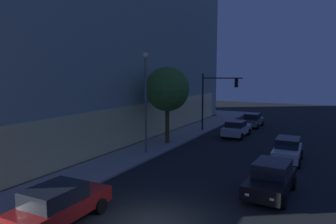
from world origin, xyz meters
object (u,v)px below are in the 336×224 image
at_px(traffic_light_far_corner, 215,93).
at_px(modern_building, 63,35).
at_px(car_black, 271,178).
at_px(car_grey, 253,120).
at_px(car_silver, 237,128).
at_px(sidewalk_tree, 167,89).
at_px(street_lamp_sidewalk, 146,90).
at_px(car_red, 59,203).
at_px(car_white, 287,150).

bearing_deg(traffic_light_far_corner, modern_building, 115.19).
distance_m(car_black, car_grey, 21.50).
height_order(car_silver, car_grey, car_silver).
bearing_deg(sidewalk_tree, street_lamp_sidewalk, -177.86).
xyz_separation_m(modern_building, street_lamp_sidewalk, (-4.53, -13.12, -5.45)).
bearing_deg(street_lamp_sidewalk, traffic_light_far_corner, -8.08).
relative_size(car_red, car_black, 0.98).
xyz_separation_m(street_lamp_sidewalk, car_grey, (16.93, -4.57, -4.26)).
xyz_separation_m(traffic_light_far_corner, car_white, (-8.41, -8.47, -3.41)).
xyz_separation_m(car_red, car_grey, (28.28, -1.87, -0.05)).
relative_size(car_black, car_white, 1.12).
relative_size(sidewalk_tree, car_black, 1.45).
xyz_separation_m(sidewalk_tree, car_black, (-7.69, -10.24, -4.11)).
distance_m(modern_building, street_lamp_sidewalk, 14.91).
distance_m(traffic_light_far_corner, car_silver, 4.63).
height_order(sidewalk_tree, car_white, sidewalk_tree).
bearing_deg(traffic_light_far_corner, street_lamp_sidewalk, 171.92).
xyz_separation_m(car_white, car_silver, (7.10, 5.66, -0.03)).
distance_m(car_white, car_silver, 9.08).
bearing_deg(car_white, car_red, 152.79).
height_order(car_black, car_white, car_black).
bearing_deg(modern_building, car_silver, -72.22).
bearing_deg(traffic_light_far_corner, sidewalk_tree, 166.91).
bearing_deg(car_black, car_grey, 14.89).
bearing_deg(car_grey, car_black, -165.11).
bearing_deg(car_white, modern_building, 86.38).
xyz_separation_m(sidewalk_tree, car_red, (-15.19, -2.84, -4.10)).
bearing_deg(traffic_light_far_corner, car_red, -177.33).
xyz_separation_m(sidewalk_tree, car_silver, (6.31, -4.59, -4.12)).
bearing_deg(modern_building, traffic_light_far_corner, -64.81).
relative_size(car_silver, car_grey, 1.04).
xyz_separation_m(modern_building, traffic_light_far_corner, (6.94, -14.75, -6.23)).
relative_size(sidewalk_tree, car_grey, 1.52).
height_order(traffic_light_far_corner, car_silver, traffic_light_far_corner).
bearing_deg(street_lamp_sidewalk, car_black, -110.85).
bearing_deg(modern_building, street_lamp_sidewalk, -109.03).
distance_m(street_lamp_sidewalk, car_silver, 11.87).
bearing_deg(car_grey, car_white, -158.27).
xyz_separation_m(modern_building, sidewalk_tree, (-0.68, -12.98, -5.55)).
bearing_deg(street_lamp_sidewalk, car_white, -73.17).
xyz_separation_m(sidewalk_tree, car_white, (-0.79, -10.24, -4.09)).
bearing_deg(car_silver, street_lamp_sidewalk, 156.37).
bearing_deg(car_grey, sidewalk_tree, 160.20).
relative_size(modern_building, car_black, 8.57).
height_order(traffic_light_far_corner, street_lamp_sidewalk, street_lamp_sidewalk).
bearing_deg(sidewalk_tree, car_white, -94.41).
bearing_deg(sidewalk_tree, traffic_light_far_corner, -13.09).
relative_size(sidewalk_tree, car_silver, 1.46).
relative_size(car_black, car_grey, 1.04).
xyz_separation_m(modern_building, car_grey, (12.41, -17.69, -9.70)).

